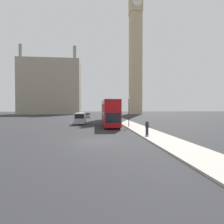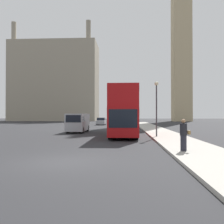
# 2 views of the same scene
# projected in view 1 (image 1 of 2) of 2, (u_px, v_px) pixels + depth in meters

# --- Properties ---
(ground_plane) EXTENTS (300.00, 300.00, 0.00)m
(ground_plane) POSITION_uv_depth(u_px,v_px,m) (97.00, 142.00, 16.79)
(ground_plane) COLOR #28282B
(sidewalk_strip) EXTENTS (3.35, 120.00, 0.15)m
(sidewalk_strip) POSITION_uv_depth(u_px,v_px,m) (164.00, 140.00, 17.45)
(sidewalk_strip) COLOR #ADA89E
(sidewalk_strip) RESTS_ON ground_plane
(clock_tower) EXTENTS (6.57, 6.74, 74.83)m
(clock_tower) POSITION_uv_depth(u_px,v_px,m) (135.00, 43.00, 94.13)
(clock_tower) COLOR tan
(clock_tower) RESTS_ON ground_plane
(building_block_distant) EXTENTS (31.52, 13.78, 35.34)m
(building_block_distant) POSITION_uv_depth(u_px,v_px,m) (51.00, 87.00, 95.08)
(building_block_distant) COLOR #9E937F
(building_block_distant) RESTS_ON ground_plane
(red_double_decker_bus) EXTENTS (2.55, 10.57, 4.57)m
(red_double_decker_bus) POSITION_uv_depth(u_px,v_px,m) (110.00, 112.00, 30.70)
(red_double_decker_bus) COLOR #A80F11
(red_double_decker_bus) RESTS_ON ground_plane
(white_van) EXTENTS (2.01, 5.67, 2.24)m
(white_van) POSITION_uv_depth(u_px,v_px,m) (80.00, 118.00, 35.49)
(white_van) COLOR #B2B7BC
(white_van) RESTS_ON ground_plane
(pedestrian) EXTENTS (0.53, 0.37, 1.68)m
(pedestrian) POSITION_uv_depth(u_px,v_px,m) (147.00, 128.00, 19.98)
(pedestrian) COLOR #23232D
(pedestrian) RESTS_ON sidewalk_strip
(street_lamp) EXTENTS (0.36, 0.36, 4.93)m
(street_lamp) POSITION_uv_depth(u_px,v_px,m) (129.00, 107.00, 29.02)
(street_lamp) COLOR #38383D
(street_lamp) RESTS_ON sidewalk_strip
(parked_sedan) EXTENTS (1.79, 4.34, 1.55)m
(parked_sedan) POSITION_uv_depth(u_px,v_px,m) (87.00, 116.00, 58.57)
(parked_sedan) COLOR #99999E
(parked_sedan) RESTS_ON ground_plane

